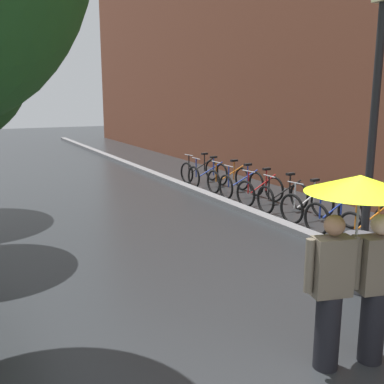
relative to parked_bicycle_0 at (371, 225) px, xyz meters
The scene contains 13 objects.
kerb_strip 6.69m from the parked_bicycle_0, 96.85° to the left, with size 0.30×36.00×0.12m, color slate.
parked_bicycle_0 is the anchor object (origin of this frame).
parked_bicycle_1 0.90m from the parked_bicycle_0, 94.25° to the left, with size 1.13×0.77×0.96m.
parked_bicycle_2 1.82m from the parked_bicycle_0, 89.15° to the left, with size 1.16×0.83×0.96m.
parked_bicycle_3 2.75m from the parked_bicycle_0, 88.90° to the left, with size 1.09×0.72×0.96m.
parked_bicycle_4 3.63m from the parked_bicycle_0, 89.93° to the left, with size 1.16×0.84×0.96m.
parked_bicycle_5 4.54m from the parked_bicycle_0, 89.83° to the left, with size 1.09×0.71×0.96m.
parked_bicycle_6 5.38m from the parked_bicycle_0, 88.97° to the left, with size 1.11×0.75×0.96m.
parked_bicycle_7 6.33m from the parked_bicycle_0, 90.58° to the left, with size 1.11×0.74×0.96m.
parked_bicycle_8 7.18m from the parked_bicycle_0, 89.25° to the left, with size 1.16×0.84×0.96m.
couple_under_umbrella 4.53m from the parked_bicycle_0, 141.17° to the right, with size 1.10×1.09×2.05m.
street_lamp_post 2.83m from the parked_bicycle_0, 142.15° to the right, with size 0.24×0.24×4.43m.
litter_bin 2.36m from the parked_bicycle_0, 142.77° to the right, with size 0.44×0.44×0.85m, color #4C4C51.
Camera 1 is at (-2.93, -2.53, 2.82)m, focal length 42.32 mm.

